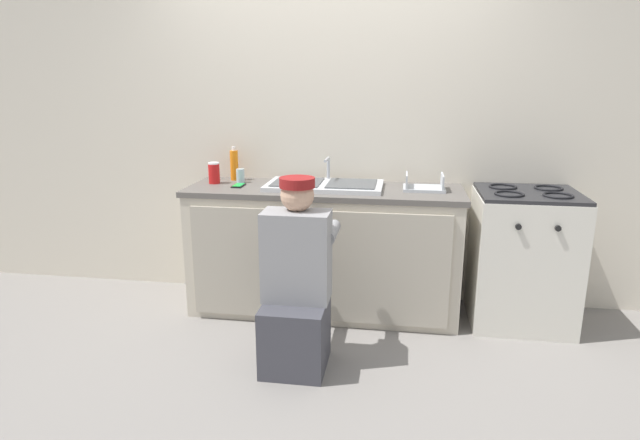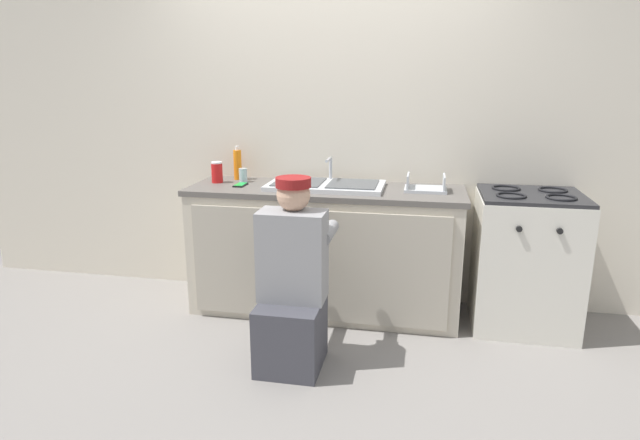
# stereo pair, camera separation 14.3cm
# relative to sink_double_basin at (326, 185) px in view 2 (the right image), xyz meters

# --- Properties ---
(ground_plane) EXTENTS (12.00, 12.00, 0.00)m
(ground_plane) POSITION_rel_sink_double_basin_xyz_m (0.00, -0.30, -0.92)
(ground_plane) COLOR gray
(back_wall) EXTENTS (6.00, 0.10, 2.50)m
(back_wall) POSITION_rel_sink_double_basin_xyz_m (0.00, 0.35, 0.33)
(back_wall) COLOR beige
(back_wall) RESTS_ON ground_plane
(counter_cabinet) EXTENTS (1.87, 0.62, 0.86)m
(counter_cabinet) POSITION_rel_sink_double_basin_xyz_m (0.00, -0.01, -0.49)
(counter_cabinet) COLOR beige
(counter_cabinet) RESTS_ON ground_plane
(countertop) EXTENTS (1.91, 0.62, 0.04)m
(countertop) POSITION_rel_sink_double_basin_xyz_m (0.00, -0.00, -0.04)
(countertop) COLOR #5B5651
(countertop) RESTS_ON counter_cabinet
(sink_double_basin) EXTENTS (0.80, 0.44, 0.19)m
(sink_double_basin) POSITION_rel_sink_double_basin_xyz_m (0.00, 0.00, 0.00)
(sink_double_basin) COLOR silver
(sink_double_basin) RESTS_ON countertop
(stove_range) EXTENTS (0.66, 0.62, 0.93)m
(stove_range) POSITION_rel_sink_double_basin_xyz_m (1.36, -0.00, -0.46)
(stove_range) COLOR silver
(stove_range) RESTS_ON ground_plane
(plumber_person) EXTENTS (0.42, 0.61, 1.10)m
(plumber_person) POSITION_rel_sink_double_basin_xyz_m (-0.04, -0.80, -0.46)
(plumber_person) COLOR #3F3F47
(plumber_person) RESTS_ON ground_plane
(cell_phone) EXTENTS (0.07, 0.14, 0.01)m
(cell_phone) POSITION_rel_sink_double_basin_xyz_m (-0.60, -0.05, -0.01)
(cell_phone) COLOR black
(cell_phone) RESTS_ON countertop
(soap_bottle_orange) EXTENTS (0.06, 0.06, 0.25)m
(soap_bottle_orange) POSITION_rel_sink_double_basin_xyz_m (-0.70, 0.18, 0.09)
(soap_bottle_orange) COLOR orange
(soap_bottle_orange) RESTS_ON countertop
(water_glass) EXTENTS (0.06, 0.06, 0.10)m
(water_glass) POSITION_rel_sink_double_basin_xyz_m (-0.63, 0.09, 0.03)
(water_glass) COLOR #ADC6CC
(water_glass) RESTS_ON countertop
(dish_rack_tray) EXTENTS (0.28, 0.22, 0.11)m
(dish_rack_tray) POSITION_rel_sink_double_basin_xyz_m (0.68, 0.03, 0.01)
(dish_rack_tray) COLOR #B2B7BC
(dish_rack_tray) RESTS_ON countertop
(soda_cup_red) EXTENTS (0.08, 0.08, 0.15)m
(soda_cup_red) POSITION_rel_sink_double_basin_xyz_m (-0.81, 0.03, 0.06)
(soda_cup_red) COLOR red
(soda_cup_red) RESTS_ON countertop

